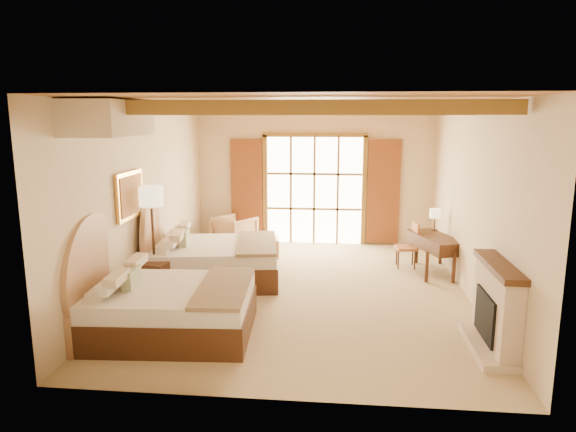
# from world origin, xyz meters

# --- Properties ---
(floor) EXTENTS (7.00, 7.00, 0.00)m
(floor) POSITION_xyz_m (0.00, 0.00, 0.00)
(floor) COLOR #CCB88A
(floor) RESTS_ON ground
(wall_back) EXTENTS (5.50, 0.00, 5.50)m
(wall_back) POSITION_xyz_m (0.00, 3.50, 1.60)
(wall_back) COLOR beige
(wall_back) RESTS_ON ground
(wall_left) EXTENTS (0.00, 7.00, 7.00)m
(wall_left) POSITION_xyz_m (-2.75, 0.00, 1.60)
(wall_left) COLOR beige
(wall_left) RESTS_ON ground
(wall_right) EXTENTS (0.00, 7.00, 7.00)m
(wall_right) POSITION_xyz_m (2.75, 0.00, 1.60)
(wall_right) COLOR beige
(wall_right) RESTS_ON ground
(ceiling) EXTENTS (7.00, 7.00, 0.00)m
(ceiling) POSITION_xyz_m (0.00, 0.00, 3.20)
(ceiling) COLOR #BC763B
(ceiling) RESTS_ON ground
(ceiling_beams) EXTENTS (5.39, 4.60, 0.18)m
(ceiling_beams) POSITION_xyz_m (0.00, 0.00, 3.08)
(ceiling_beams) COLOR olive
(ceiling_beams) RESTS_ON ceiling
(french_doors) EXTENTS (3.95, 0.08, 2.60)m
(french_doors) POSITION_xyz_m (0.00, 3.44, 1.25)
(french_doors) COLOR white
(french_doors) RESTS_ON ground
(fireplace) EXTENTS (0.46, 1.40, 1.16)m
(fireplace) POSITION_xyz_m (2.60, -2.00, 0.51)
(fireplace) COLOR beige
(fireplace) RESTS_ON ground
(painting) EXTENTS (0.06, 0.95, 0.75)m
(painting) POSITION_xyz_m (-2.70, -0.75, 1.75)
(painting) COLOR gold
(painting) RESTS_ON wall_left
(canopy_valance) EXTENTS (0.70, 1.40, 0.45)m
(canopy_valance) POSITION_xyz_m (-2.40, -2.00, 2.95)
(canopy_valance) COLOR beige
(canopy_valance) RESTS_ON ceiling
(bed_near) EXTENTS (2.32, 1.81, 1.47)m
(bed_near) POSITION_xyz_m (-1.88, -1.94, 0.44)
(bed_near) COLOR #432A17
(bed_near) RESTS_ON floor
(bed_far) EXTENTS (2.54, 2.05, 1.51)m
(bed_far) POSITION_xyz_m (-1.84, 0.40, 0.46)
(bed_far) COLOR #432A17
(bed_far) RESTS_ON floor
(nightstand) EXTENTS (0.60, 0.60, 0.62)m
(nightstand) POSITION_xyz_m (-2.45, -0.55, 0.31)
(nightstand) COLOR #432A17
(nightstand) RESTS_ON floor
(floor_lamp) EXTENTS (0.39, 0.39, 1.84)m
(floor_lamp) POSITION_xyz_m (-2.50, -0.39, 1.57)
(floor_lamp) COLOR #3C291C
(floor_lamp) RESTS_ON floor
(armchair) EXTENTS (1.10, 1.11, 0.74)m
(armchair) POSITION_xyz_m (-1.78, 2.80, 0.37)
(armchair) COLOR tan
(armchair) RESTS_ON floor
(ottoman) EXTENTS (0.66, 0.66, 0.41)m
(ottoman) POSITION_xyz_m (-0.98, 2.13, 0.20)
(ottoman) COLOR tan
(ottoman) RESTS_ON floor
(desk) EXTENTS (0.98, 1.46, 0.72)m
(desk) POSITION_xyz_m (2.43, 1.32, 0.39)
(desk) COLOR #432A17
(desk) RESTS_ON floor
(desk_chair) EXTENTS (0.45, 0.45, 0.91)m
(desk_chair) POSITION_xyz_m (1.95, 1.62, 0.28)
(desk_chair) COLOR #AF6A39
(desk_chair) RESTS_ON floor
(desk_lamp) EXTENTS (0.22, 0.22, 0.44)m
(desk_lamp) POSITION_xyz_m (2.49, 1.80, 1.06)
(desk_lamp) COLOR #3C291C
(desk_lamp) RESTS_ON desk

